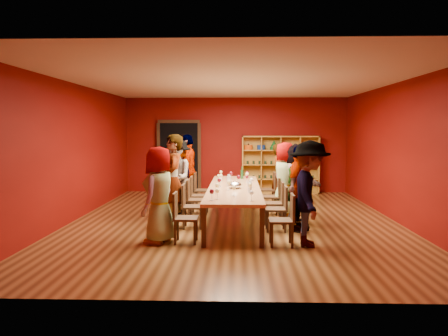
{
  "coord_description": "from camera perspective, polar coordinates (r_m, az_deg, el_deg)",
  "views": [
    {
      "loc": [
        0.09,
        -9.4,
        1.98
      ],
      "look_at": [
        -0.23,
        0.13,
        1.15
      ],
      "focal_mm": 35.0,
      "sensor_mm": 36.0,
      "label": 1
    }
  ],
  "objects": [
    {
      "name": "wine_glass_3",
      "position": [
        9.43,
        -0.62,
        -1.64
      ],
      "size": [
        0.08,
        0.08,
        0.2
      ],
      "color": "silver",
      "rests_on": "tasting_table"
    },
    {
      "name": "wine_glass_0",
      "position": [
        9.53,
        -0.52,
        -1.59
      ],
      "size": [
        0.08,
        0.08,
        0.19
      ],
      "color": "silver",
      "rests_on": "tasting_table"
    },
    {
      "name": "wine_glass_12",
      "position": [
        7.78,
        -0.88,
        -3.08
      ],
      "size": [
        0.08,
        0.08,
        0.19
      ],
      "color": "silver",
      "rests_on": "tasting_table"
    },
    {
      "name": "wine_glass_13",
      "position": [
        11.28,
        -0.41,
        -0.59
      ],
      "size": [
        0.08,
        0.08,
        0.19
      ],
      "color": "silver",
      "rests_on": "tasting_table"
    },
    {
      "name": "chair_person_left_0",
      "position": [
        7.75,
        -5.58,
        -6.1
      ],
      "size": [
        0.42,
        0.42,
        0.89
      ],
      "color": "black",
      "rests_on": "ground"
    },
    {
      "name": "person_left_1",
      "position": [
        8.86,
        -6.72,
        -1.74
      ],
      "size": [
        0.62,
        0.77,
        1.9
      ],
      "primitive_type": "imported",
      "rotation": [
        0.0,
        0.0,
        -1.4
      ],
      "color": "#5577AF",
      "rests_on": "ground"
    },
    {
      "name": "chair_person_right_0",
      "position": [
        7.59,
        8.11,
        -6.35
      ],
      "size": [
        0.42,
        0.42,
        0.89
      ],
      "color": "black",
      "rests_on": "ground"
    },
    {
      "name": "wine_glass_11",
      "position": [
        7.65,
        -1.6,
        -3.15
      ],
      "size": [
        0.08,
        0.08,
        0.21
      ],
      "color": "silver",
      "rests_on": "tasting_table"
    },
    {
      "name": "person_right_2",
      "position": [
        9.32,
        9.61,
        -2.06
      ],
      "size": [
        0.71,
        1.63,
        1.7
      ],
      "primitive_type": "imported",
      "rotation": [
        0.0,
        0.0,
        1.74
      ],
      "color": "#BE7F8A",
      "rests_on": "ground"
    },
    {
      "name": "wine_bottle",
      "position": [
        11.06,
        2.37,
        -0.8
      ],
      "size": [
        0.09,
        0.09,
        0.31
      ],
      "color": "#133617",
      "rests_on": "tasting_table"
    },
    {
      "name": "doorway",
      "position": [
        13.99,
        -5.86,
        1.44
      ],
      "size": [
        1.4,
        0.17,
        2.3
      ],
      "color": "black",
      "rests_on": "ground"
    },
    {
      "name": "person_right_4",
      "position": [
        11.42,
        7.26,
        -0.92
      ],
      "size": [
        0.45,
        0.6,
        1.63
      ],
      "primitive_type": "imported",
      "rotation": [
        0.0,
        0.0,
        1.59
      ],
      "color": "silver",
      "rests_on": "ground"
    },
    {
      "name": "person_right_3",
      "position": [
        10.2,
        7.94,
        -1.44
      ],
      "size": [
        0.75,
        0.94,
        1.7
      ],
      "primitive_type": "imported",
      "rotation": [
        0.0,
        0.0,
        1.98
      ],
      "color": "#4F4F54",
      "rests_on": "ground"
    },
    {
      "name": "carafe_a",
      "position": [
        9.62,
        0.64,
        -1.68
      ],
      "size": [
        0.12,
        0.12,
        0.26
      ],
      "color": "silver",
      "rests_on": "tasting_table"
    },
    {
      "name": "shelving_unit",
      "position": [
        13.82,
        7.33,
        0.8
      ],
      "size": [
        2.4,
        0.4,
        1.8
      ],
      "color": "#B47F28",
      "rests_on": "ground"
    },
    {
      "name": "wine_glass_9",
      "position": [
        10.21,
        3.03,
        -1.22
      ],
      "size": [
        0.07,
        0.07,
        0.18
      ],
      "color": "silver",
      "rests_on": "tasting_table"
    },
    {
      "name": "wine_glass_7",
      "position": [
        8.52,
        -0.88,
        -2.34
      ],
      "size": [
        0.08,
        0.08,
        0.2
      ],
      "color": "silver",
      "rests_on": "tasting_table"
    },
    {
      "name": "wine_glass_5",
      "position": [
        10.32,
        -0.41,
        -1.08
      ],
      "size": [
        0.08,
        0.08,
        0.19
      ],
      "color": "silver",
      "rests_on": "tasting_table"
    },
    {
      "name": "person_left_3",
      "position": [
        10.35,
        -6.1,
        -1.13
      ],
      "size": [
        0.8,
        1.23,
        1.77
      ],
      "primitive_type": "imported",
      "rotation": [
        0.0,
        0.0,
        -1.88
      ],
      "color": "#4A4B4F",
      "rests_on": "ground"
    },
    {
      "name": "wine_glass_10",
      "position": [
        9.87,
        1.92,
        -1.26
      ],
      "size": [
        0.09,
        0.09,
        0.22
      ],
      "color": "silver",
      "rests_on": "tasting_table"
    },
    {
      "name": "person_left_2",
      "position": [
        9.73,
        -6.49,
        -1.46
      ],
      "size": [
        0.76,
        0.98,
        1.79
      ],
      "primitive_type": "imported",
      "rotation": [
        0.0,
        0.0,
        -1.2
      ],
      "color": "#C4838C",
      "rests_on": "ground"
    },
    {
      "name": "carafe_b",
      "position": [
        8.71,
        3.38,
        -2.47
      ],
      "size": [
        0.11,
        0.11,
        0.23
      ],
      "color": "silver",
      "rests_on": "tasting_table"
    },
    {
      "name": "person_right_1",
      "position": [
        8.65,
        9.71,
        -2.66
      ],
      "size": [
        0.78,
        1.08,
        1.68
      ],
      "primitive_type": "imported",
      "rotation": [
        0.0,
        0.0,
        1.19
      ],
      "color": "#5C82BF",
      "rests_on": "ground"
    },
    {
      "name": "spittoon_bowl",
      "position": [
        9.23,
        1.41,
        -2.27
      ],
      "size": [
        0.29,
        0.29,
        0.16
      ],
      "primitive_type": "ellipsoid",
      "color": "silver",
      "rests_on": "tasting_table"
    },
    {
      "name": "chair_person_left_3",
      "position": [
        10.34,
        -3.67,
        -3.29
      ],
      "size": [
        0.42,
        0.42,
        0.89
      ],
      "color": "black",
      "rests_on": "ground"
    },
    {
      "name": "wine_glass_8",
      "position": [
        10.74,
        0.92,
        -0.77
      ],
      "size": [
        0.09,
        0.09,
        0.21
      ],
      "color": "silver",
      "rests_on": "tasting_table"
    },
    {
      "name": "tasting_table",
      "position": [
        9.49,
        1.34,
        -2.79
      ],
      "size": [
        1.1,
        4.5,
        0.75
      ],
      "color": "#B47B4B",
      "rests_on": "ground"
    },
    {
      "name": "chair_person_left_4",
      "position": [
        11.27,
        -3.21,
        -2.6
      ],
      "size": [
        0.42,
        0.42,
        0.89
      ],
      "color": "black",
      "rests_on": "ground"
    },
    {
      "name": "wine_glass_17",
      "position": [
        8.6,
        3.43,
        -2.31
      ],
      "size": [
        0.08,
        0.08,
        0.2
      ],
      "color": "silver",
      "rests_on": "tasting_table"
    },
    {
      "name": "room_shell",
      "position": [
        9.42,
        1.35,
        2.05
      ],
      "size": [
        7.1,
        9.1,
        3.04
      ],
      "color": "#4E2E14",
      "rests_on": "ground"
    },
    {
      "name": "chair_person_left_1",
      "position": [
        8.89,
        -4.6,
        -4.66
      ],
      "size": [
        0.42,
        0.42,
        0.89
      ],
      "color": "black",
      "rests_on": "ground"
    },
    {
      "name": "wine_glass_16",
      "position": [
        10.52,
        3.04,
        -0.88
      ],
      "size": [
        0.09,
        0.09,
        0.22
      ],
      "color": "silver",
      "rests_on": "tasting_table"
    },
    {
      "name": "person_left_0",
      "position": [
        7.75,
        -8.46,
        -3.49
      ],
      "size": [
        0.68,
        0.92,
        1.69
      ],
      "primitive_type": "imported",
      "rotation": [
        0.0,
        0.0,
        -1.87
      ],
      "color": "#535358",
      "rests_on": "ground"
    },
    {
      "name": "chair_person_right_1",
      "position": [
        8.66,
        7.33,
        -4.94
      ],
      "size": [
        0.42,
        0.42,
        0.89
      ],
      "color": "black",
      "rests_on": "ground"
    },
    {
      "name": "wine_glass_1",
      "position": [
        7.62,
        3.6,
        -3.33
      ],
      "size": [
        0.07,
        0.07,
        0.18
      ],
      "color": "silver",
      "rests_on": "tasting_table"
    },
    {
      "name": "person_right_0",
      "position": [
        7.58,
        11.12,
        -3.29
      ],
      "size": [
        0.61,
        1.22,
        1.81
      ],
      "primitive_type": "imported",
      "rotation": [
        0.0,
        0.0,
        1.45
      ],
      "color": "#545359",
      "rests_on": "ground"
    },
    {
      "name": "person_left_4",
      "position": [
        11.25,
        -4.76,
        -0.37
      ],
      "size": [
        0.56,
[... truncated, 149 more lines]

